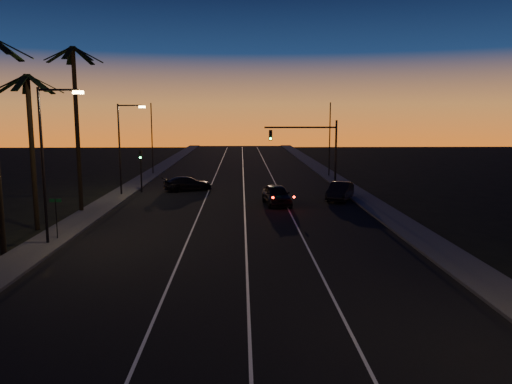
{
  "coord_description": "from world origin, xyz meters",
  "views": [
    {
      "loc": [
        0.24,
        -8.48,
        7.45
      ],
      "look_at": [
        1.13,
        21.4,
        2.85
      ],
      "focal_mm": 35.0,
      "sensor_mm": 36.0,
      "label": 1
    }
  ],
  "objects_px": {
    "lead_car": "(277,195)",
    "cross_car": "(188,184)",
    "right_car": "(340,191)",
    "signal_mast": "(312,143)"
  },
  "relations": [
    {
      "from": "cross_car",
      "to": "right_car",
      "type": "bearing_deg",
      "value": -23.28
    },
    {
      "from": "lead_car",
      "to": "right_car",
      "type": "bearing_deg",
      "value": 20.3
    },
    {
      "from": "lead_car",
      "to": "cross_car",
      "type": "height_order",
      "value": "lead_car"
    },
    {
      "from": "signal_mast",
      "to": "cross_car",
      "type": "distance_m",
      "value": 12.94
    },
    {
      "from": "right_car",
      "to": "cross_car",
      "type": "height_order",
      "value": "right_car"
    },
    {
      "from": "right_car",
      "to": "cross_car",
      "type": "bearing_deg",
      "value": 156.72
    },
    {
      "from": "signal_mast",
      "to": "lead_car",
      "type": "xyz_separation_m",
      "value": [
        -3.93,
        -7.23,
        -3.93
      ]
    },
    {
      "from": "lead_car",
      "to": "cross_car",
      "type": "relative_size",
      "value": 1.07
    },
    {
      "from": "lead_car",
      "to": "cross_car",
      "type": "xyz_separation_m",
      "value": [
        -8.31,
        8.22,
        -0.13
      ]
    },
    {
      "from": "signal_mast",
      "to": "lead_car",
      "type": "distance_m",
      "value": 9.12
    }
  ]
}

